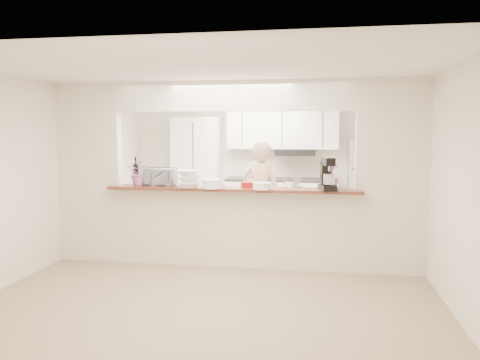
% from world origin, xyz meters
% --- Properties ---
extents(floor, '(6.00, 6.00, 0.00)m').
position_xyz_m(floor, '(0.00, 0.00, 0.00)').
color(floor, gray).
rests_on(floor, ground).
extents(tile_overlay, '(5.00, 2.90, 0.01)m').
position_xyz_m(tile_overlay, '(0.00, 1.55, 0.01)').
color(tile_overlay, beige).
rests_on(tile_overlay, floor).
extents(partition, '(5.00, 0.15, 2.50)m').
position_xyz_m(partition, '(0.00, 0.00, 1.48)').
color(partition, silver).
rests_on(partition, floor).
extents(bar_counter, '(3.40, 0.38, 1.09)m').
position_xyz_m(bar_counter, '(0.00, -0.00, 0.58)').
color(bar_counter, silver).
rests_on(bar_counter, floor).
extents(kitchen_cabinets, '(3.15, 0.62, 2.25)m').
position_xyz_m(kitchen_cabinets, '(-0.19, 2.72, 0.97)').
color(kitchen_cabinets, white).
rests_on(kitchen_cabinets, floor).
extents(refrigerator, '(0.75, 0.70, 1.70)m').
position_xyz_m(refrigerator, '(2.05, 2.65, 0.85)').
color(refrigerator, '#B9B8BE').
rests_on(refrigerator, floor).
extents(flower_left, '(0.39, 0.37, 0.35)m').
position_xyz_m(flower_left, '(-1.30, -0.04, 1.27)').
color(flower_left, '#DF76CA').
rests_on(flower_left, bar_counter).
extents(wine_bottle_a, '(0.08, 0.08, 0.39)m').
position_xyz_m(wine_bottle_a, '(-1.40, 0.07, 1.24)').
color(wine_bottle_a, black).
rests_on(wine_bottle_a, bar_counter).
extents(wine_bottle_b, '(0.07, 0.07, 0.37)m').
position_xyz_m(wine_bottle_b, '(-1.40, 0.07, 1.23)').
color(wine_bottle_b, black).
rests_on(wine_bottle_b, bar_counter).
extents(toaster_oven, '(0.45, 0.33, 0.24)m').
position_xyz_m(toaster_oven, '(-1.03, 0.05, 1.21)').
color(toaster_oven, '#B6B6BB').
rests_on(toaster_oven, bar_counter).
extents(serving_bowls, '(0.37, 0.37, 0.23)m').
position_xyz_m(serving_bowls, '(-0.56, -0.17, 1.20)').
color(serving_bowls, white).
rests_on(serving_bowls, bar_counter).
extents(plate_stack_a, '(0.25, 0.25, 0.12)m').
position_xyz_m(plate_stack_a, '(-0.25, -0.19, 1.15)').
color(plate_stack_a, white).
rests_on(plate_stack_a, bar_counter).
extents(plate_stack_b, '(0.25, 0.25, 0.09)m').
position_xyz_m(plate_stack_b, '(0.42, -0.19, 1.13)').
color(plate_stack_b, white).
rests_on(plate_stack_b, bar_counter).
extents(red_bowl, '(0.16, 0.16, 0.08)m').
position_xyz_m(red_bowl, '(0.20, -0.03, 1.13)').
color(red_bowl, maroon).
rests_on(red_bowl, bar_counter).
extents(tan_bowl, '(0.14, 0.14, 0.06)m').
position_xyz_m(tan_bowl, '(0.40, 0.08, 1.12)').
color(tan_bowl, tan).
rests_on(tan_bowl, bar_counter).
extents(utensil_caddy, '(0.24, 0.17, 0.21)m').
position_xyz_m(utensil_caddy, '(0.80, 0.05, 1.18)').
color(utensil_caddy, silver).
rests_on(utensil_caddy, bar_counter).
extents(stand_mixer, '(0.25, 0.32, 0.42)m').
position_xyz_m(stand_mixer, '(1.25, -0.14, 1.28)').
color(stand_mixer, black).
rests_on(stand_mixer, bar_counter).
extents(flower_right, '(0.22, 0.22, 0.36)m').
position_xyz_m(flower_right, '(1.30, 0.05, 1.27)').
color(flower_right, '#B66DCB').
rests_on(flower_right, bar_counter).
extents(person, '(0.70, 0.55, 1.70)m').
position_xyz_m(person, '(0.29, 0.80, 0.85)').
color(person, tan).
rests_on(person, floor).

